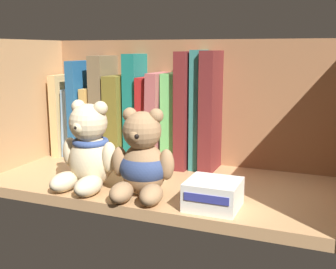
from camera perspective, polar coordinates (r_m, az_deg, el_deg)
name	(u,v)px	position (r cm, az deg, el deg)	size (l,w,h in cm)	color
shelf_board	(163,185)	(81.33, -0.76, -6.99)	(65.39, 29.74, 2.00)	tan
shelf_back_panel	(189,107)	(92.38, 2.94, 3.85)	(67.79, 1.20, 28.95)	#92623E
shelf_side_panel_left	(20,108)	(96.00, -19.59, 3.48)	(1.60, 32.14, 28.95)	tan
book_0	(68,114)	(104.12, -13.53, 2.78)	(2.04, 11.81, 19.05)	tan
book_1	(79,121)	(102.71, -12.15, 1.81)	(2.89, 10.08, 15.79)	#7599BA
book_2	(89,108)	(100.57, -10.81, 3.55)	(2.14, 14.81, 22.38)	#1E5282
book_3	(98,122)	(99.79, -9.60, 1.76)	(1.66, 12.78, 16.28)	tan
book_4	(108,107)	(97.75, -8.21, 3.75)	(3.23, 11.82, 23.52)	brown
book_5	(123,117)	(96.20, -6.18, 2.38)	(3.55, 12.60, 19.22)	brown
book_6	(138,108)	(94.16, -4.20, 3.67)	(2.97, 9.16, 23.93)	#176C62
book_7	(150,119)	(93.24, -2.49, 2.09)	(2.20, 10.90, 19.04)	#A21B1B
book_8	(161,118)	(92.06, -0.92, 2.28)	(2.38, 13.13, 20.02)	#A55454
book_9	(174,119)	(90.92, 0.89, 2.15)	(2.89, 9.59, 19.97)	#65C163
book_10	(188,109)	(89.50, 2.78, 3.45)	(2.48, 11.82, 24.48)	maroon
book_11	(200,109)	(88.65, 4.41, 3.45)	(1.88, 9.33, 24.80)	#2E746B
book_12	(213,110)	(87.85, 6.18, 3.30)	(2.85, 11.74, 24.67)	maroon
teddy_bear_larger	(88,151)	(76.83, -10.86, -2.24)	(11.71, 11.94, 15.97)	beige
teddy_bear_smaller	(143,162)	(71.41, -3.50, -3.79)	(11.30, 12.01, 15.27)	#93704C
small_product_box	(213,194)	(67.43, 6.21, -8.12)	(8.34, 7.94, 4.50)	silver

